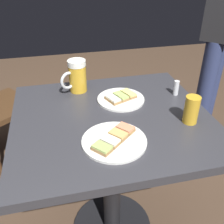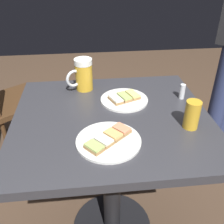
# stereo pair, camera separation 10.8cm
# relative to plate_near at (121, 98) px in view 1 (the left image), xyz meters

# --- Properties ---
(cafe_table) EXTENTS (0.83, 0.75, 0.76)m
(cafe_table) POSITION_rel_plate_near_xyz_m (0.07, 0.12, -0.16)
(cafe_table) COLOR black
(cafe_table) RESTS_ON ground_plane
(plate_near) EXTENTS (0.22, 0.22, 0.03)m
(plate_near) POSITION_rel_plate_near_xyz_m (0.00, 0.00, 0.00)
(plate_near) COLOR white
(plate_near) RESTS_ON cafe_table
(plate_far) EXTENTS (0.24, 0.24, 0.03)m
(plate_far) POSITION_rel_plate_near_xyz_m (0.10, 0.30, -0.00)
(plate_far) COLOR white
(plate_far) RESTS_ON cafe_table
(beer_mug) EXTENTS (0.13, 0.10, 0.16)m
(beer_mug) POSITION_rel_plate_near_xyz_m (0.18, -0.14, 0.07)
(beer_mug) COLOR gold
(beer_mug) RESTS_ON cafe_table
(beer_glass_small) EXTENTS (0.06, 0.06, 0.11)m
(beer_glass_small) POSITION_rel_plate_near_xyz_m (-0.23, 0.24, 0.05)
(beer_glass_small) COLOR gold
(beer_glass_small) RESTS_ON cafe_table
(salt_shaker) EXTENTS (0.03, 0.03, 0.07)m
(salt_shaker) POSITION_rel_plate_near_xyz_m (-0.27, 0.01, 0.03)
(salt_shaker) COLOR silver
(salt_shaker) RESTS_ON cafe_table
(patron_standing) EXTENTS (0.35, 0.36, 1.69)m
(patron_standing) POSITION_rel_plate_near_xyz_m (-0.77, -0.45, 0.22)
(patron_standing) COLOR navy
(patron_standing) RESTS_ON ground_plane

